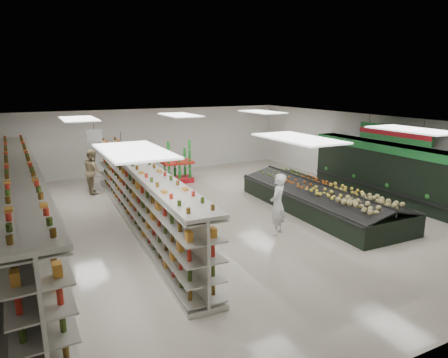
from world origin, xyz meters
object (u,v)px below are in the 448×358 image
shopper_main (278,204)px  shopper_background (93,171)px  gondola_left (23,208)px  gondola_center (139,196)px  soda_endcap (177,164)px  produce_island (319,198)px

shopper_main → shopper_background: bearing=-98.4°
shopper_main → gondola_left: bearing=-59.6°
gondola_center → shopper_main: 4.44m
shopper_main → shopper_background: size_ratio=1.02×
gondola_left → soda_endcap: size_ratio=7.42×
gondola_center → shopper_background: bearing=101.0°
gondola_center → gondola_left: bearing=-175.7°
soda_endcap → shopper_main: bearing=-86.8°
gondola_left → gondola_center: bearing=0.6°
shopper_background → soda_endcap: bearing=-85.5°
shopper_main → produce_island: bearing=167.2°
gondola_center → produce_island: 6.28m
gondola_left → produce_island: bearing=-10.3°
gondola_left → soda_endcap: 7.97m
shopper_background → gondola_center: bearing=-169.6°
gondola_center → shopper_background: gondola_center is taller
shopper_background → gondola_left: bearing=151.8°
shopper_main → soda_endcap: bearing=-124.8°
soda_endcap → shopper_background: 3.73m
gondola_left → gondola_center: 3.33m
soda_endcap → shopper_background: shopper_background is taller
gondola_center → shopper_main: gondola_center is taller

